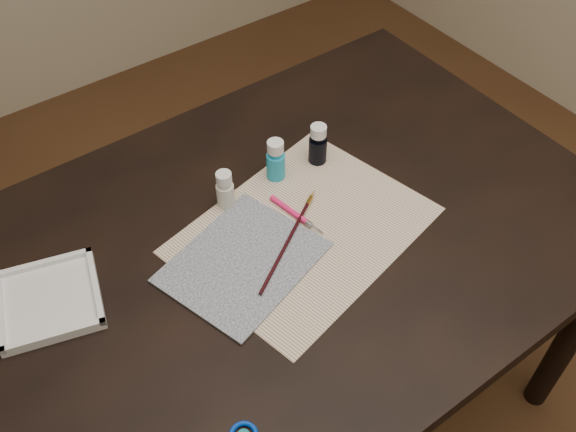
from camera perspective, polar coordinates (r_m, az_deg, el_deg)
ground at (r=1.90m, az=0.00°, el=-16.64°), size 3.50×3.50×0.02m
table at (r=1.57m, az=0.00°, el=-10.53°), size 1.30×0.90×0.75m
paper at (r=1.27m, az=1.40°, el=-1.24°), size 0.54×0.45×0.00m
canvas at (r=1.22m, az=-4.01°, el=-4.08°), size 0.33×0.30×0.00m
paint_bottle_white at (r=1.29m, az=-5.62°, el=2.34°), size 0.05×0.05×0.09m
paint_bottle_cyan at (r=1.34m, az=-1.10°, el=5.01°), size 0.04×0.04×0.10m
paint_bottle_navy at (r=1.38m, az=2.68°, el=6.40°), size 0.04×0.04×0.10m
paintbrush at (r=1.24m, az=0.15°, el=-1.95°), size 0.25×0.16×0.01m
craft_knife at (r=1.28m, az=0.83°, el=0.04°), size 0.04×0.15×0.01m
palette_tray at (r=1.23m, az=-20.46°, el=-6.97°), size 0.22×0.22×0.02m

